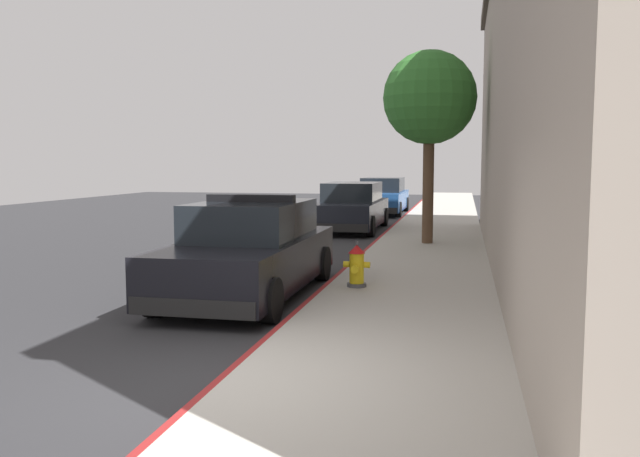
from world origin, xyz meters
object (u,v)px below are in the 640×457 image
parked_car_dark_far (383,197)px  street_tree (430,99)px  parked_car_silver_ahead (352,208)px  fire_hydrant (357,266)px  police_cruiser (250,251)px

parked_car_dark_far → street_tree: size_ratio=1.00×
parked_car_silver_ahead → parked_car_dark_far: same height
parked_car_silver_ahead → fire_hydrant: 10.64m
fire_hydrant → street_tree: 7.16m
police_cruiser → street_tree: size_ratio=1.00×
parked_car_silver_ahead → fire_hydrant: parked_car_silver_ahead is taller
fire_hydrant → parked_car_silver_ahead: bearing=100.0°
parked_car_silver_ahead → fire_hydrant: (1.84, -10.47, -0.23)m
police_cruiser → parked_car_silver_ahead: (-0.12, 10.82, -0.00)m
police_cruiser → parked_car_dark_far: (0.02, 18.00, -0.00)m
parked_car_dark_far → police_cruiser: bearing=-90.1°
fire_hydrant → street_tree: bearing=82.6°
parked_car_silver_ahead → street_tree: street_tree is taller
police_cruiser → fire_hydrant: (1.72, 0.35, -0.24)m
police_cruiser → street_tree: (2.54, 6.66, 3.05)m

